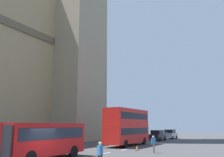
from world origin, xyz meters
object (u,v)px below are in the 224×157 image
Objects in this scene: sedan_trailing at (170,134)px; traffic_cone_east at (137,148)px; double_decker_bus at (127,125)px; pedestrian_by_kerb at (154,144)px; pedestrian_near_cones at (100,154)px; sedan_lead at (158,135)px; traffic_cone_middle at (102,157)px.

sedan_trailing is 24.99m from traffic_cone_east.
double_decker_bus reaches higher than pedestrian_by_kerb.
traffic_cone_east is (-4.93, -3.60, -2.43)m from double_decker_bus.
sedan_lead is at bearing 12.12° from pedestrian_near_cones.
traffic_cone_middle and traffic_cone_east have the same top height.
sedan_lead is 29.47m from pedestrian_near_cones.
double_decker_bus reaches higher than sedan_lead.
traffic_cone_middle is at bearing -161.70° from double_decker_bus.
double_decker_bus is at bearing 18.30° from traffic_cone_middle.
double_decker_bus is 16.00× the size of traffic_cone_middle.
pedestrian_near_cones is (-3.01, -1.71, 0.63)m from traffic_cone_middle.
double_decker_bus is 5.49× the size of pedestrian_near_cones.
sedan_lead reaches higher than pedestrian_near_cones.
sedan_lead is at bearing 9.86° from traffic_cone_middle.
double_decker_bus reaches higher than traffic_cone_middle.
sedan_lead reaches higher than traffic_cone_middle.
traffic_cone_middle is 8.55m from traffic_cone_east.
sedan_trailing is at bearing -0.27° from double_decker_bus.
sedan_lead reaches higher than traffic_cone_east.
traffic_cone_middle is at bearing 167.27° from pedestrian_by_kerb.
double_decker_bus is 14.36m from traffic_cone_middle.
pedestrian_by_kerb is (-1.43, -2.45, 0.63)m from traffic_cone_east.
sedan_lead is 17.69m from traffic_cone_east.
pedestrian_by_kerb reaches higher than traffic_cone_east.
sedan_trailing is at bearing 9.49° from pedestrian_near_cones.
double_decker_bus is 8.96m from pedestrian_by_kerb.
sedan_lead is at bearing 18.00° from pedestrian_by_kerb.
traffic_cone_east is at bearing 59.72° from pedestrian_by_kerb.
double_decker_bus is at bearing -179.82° from sedan_lead.
traffic_cone_east is (-17.30, -3.64, -0.63)m from sedan_lead.
traffic_cone_east is at bearing -168.13° from sedan_lead.
sedan_trailing is 7.59× the size of traffic_cone_east.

